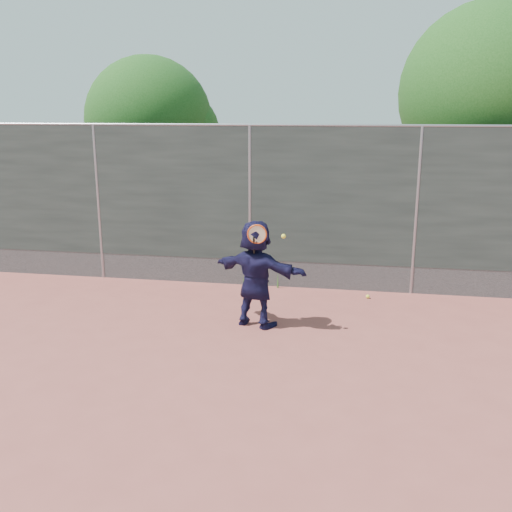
# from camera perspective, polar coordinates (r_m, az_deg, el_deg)

# --- Properties ---
(ground) EXTENTS (80.00, 80.00, 0.00)m
(ground) POSITION_cam_1_polar(r_m,az_deg,el_deg) (7.78, -5.37, -10.41)
(ground) COLOR #9E4C42
(ground) RESTS_ON ground
(player) EXTENTS (1.62, 0.98, 1.67)m
(player) POSITION_cam_1_polar(r_m,az_deg,el_deg) (8.71, -0.00, -1.77)
(player) COLOR #161438
(player) RESTS_ON ground
(ball_ground) EXTENTS (0.07, 0.07, 0.07)m
(ball_ground) POSITION_cam_1_polar(r_m,az_deg,el_deg) (10.38, 11.12, -4.00)
(ball_ground) COLOR yellow
(ball_ground) RESTS_ON ground
(fence) EXTENTS (20.00, 0.06, 3.03)m
(fence) POSITION_cam_1_polar(r_m,az_deg,el_deg) (10.62, -0.62, 5.30)
(fence) COLOR #38423D
(fence) RESTS_ON ground
(swing_action) EXTENTS (0.58, 0.16, 0.51)m
(swing_action) POSITION_cam_1_polar(r_m,az_deg,el_deg) (8.34, 0.35, 2.07)
(swing_action) COLOR #D64814
(swing_action) RESTS_ON ground
(tree_right) EXTENTS (3.78, 3.60, 5.39)m
(tree_right) POSITION_cam_1_polar(r_m,az_deg,el_deg) (12.86, 23.09, 14.31)
(tree_right) COLOR #382314
(tree_right) RESTS_ON ground
(tree_left) EXTENTS (3.15, 3.00, 4.53)m
(tree_left) POSITION_cam_1_polar(r_m,az_deg,el_deg) (14.19, -9.96, 12.87)
(tree_left) COLOR #382314
(tree_left) RESTS_ON ground
(weed_clump) EXTENTS (0.68, 0.07, 0.30)m
(weed_clump) POSITION_cam_1_polar(r_m,az_deg,el_deg) (10.78, 0.83, -2.47)
(weed_clump) COLOR #387226
(weed_clump) RESTS_ON ground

